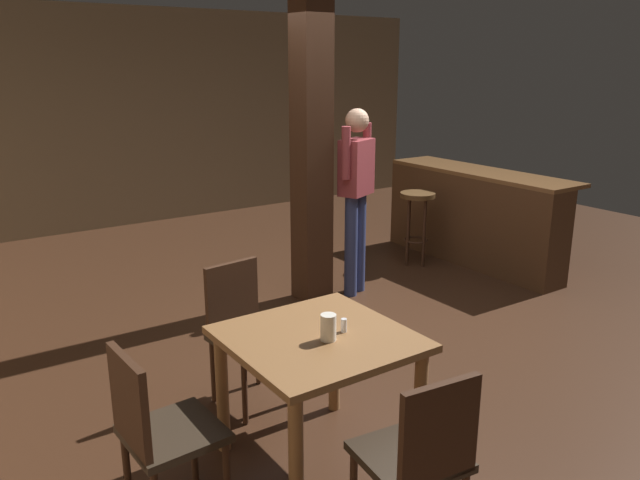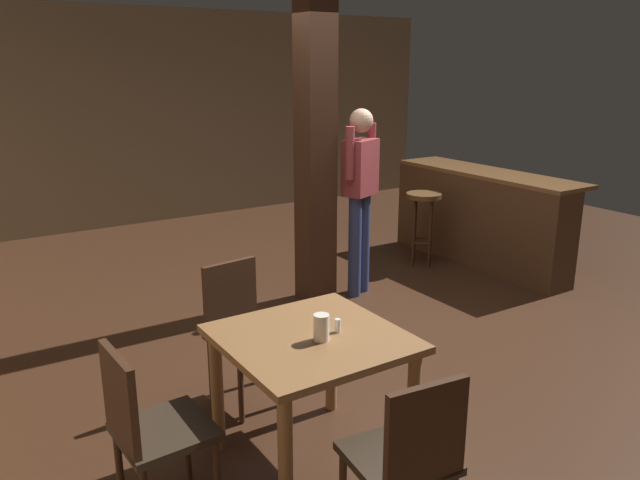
% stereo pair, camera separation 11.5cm
% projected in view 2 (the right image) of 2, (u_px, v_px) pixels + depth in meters
% --- Properties ---
extents(ground_plane, '(10.80, 10.80, 0.00)m').
position_uv_depth(ground_plane, '(384.00, 323.00, 5.24)').
color(ground_plane, '#382114').
extents(wall_back, '(8.00, 0.10, 2.80)m').
position_uv_depth(wall_back, '(181.00, 116.00, 8.49)').
color(wall_back, '#756047').
rests_on(wall_back, ground_plane).
extents(pillar, '(0.28, 0.28, 2.80)m').
position_uv_depth(pillar, '(315.00, 147.00, 5.43)').
color(pillar, '#382114').
rests_on(pillar, ground_plane).
extents(dining_table, '(0.90, 0.90, 0.74)m').
position_uv_depth(dining_table, '(312.00, 358.00, 3.27)').
color(dining_table, brown).
rests_on(dining_table, ground_plane).
extents(chair_north, '(0.47, 0.47, 0.89)m').
position_uv_depth(chair_north, '(241.00, 325.00, 3.94)').
color(chair_north, '#2D2319').
rests_on(chair_north, ground_plane).
extents(chair_south, '(0.47, 0.47, 0.89)m').
position_uv_depth(chair_south, '(408.00, 456.00, 2.63)').
color(chair_south, '#2D2319').
rests_on(chair_south, ground_plane).
extents(chair_west, '(0.44, 0.44, 0.89)m').
position_uv_depth(chair_west, '(148.00, 425.00, 2.86)').
color(chair_west, '#2D2319').
rests_on(chair_west, ground_plane).
extents(napkin_cup, '(0.08, 0.08, 0.14)m').
position_uv_depth(napkin_cup, '(321.00, 327.00, 3.16)').
color(napkin_cup, silver).
rests_on(napkin_cup, dining_table).
extents(salt_shaker, '(0.03, 0.03, 0.07)m').
position_uv_depth(salt_shaker, '(338.00, 326.00, 3.26)').
color(salt_shaker, silver).
rests_on(salt_shaker, dining_table).
extents(standing_person, '(0.46, 0.32, 1.72)m').
position_uv_depth(standing_person, '(360.00, 189.00, 5.65)').
color(standing_person, maroon).
rests_on(standing_person, ground_plane).
extents(bar_counter, '(0.56, 2.21, 1.00)m').
position_uv_depth(bar_counter, '(479.00, 218.00, 6.65)').
color(bar_counter, brown).
rests_on(bar_counter, ground_plane).
extents(bar_stool_near, '(0.37, 0.37, 0.79)m').
position_uv_depth(bar_stool_near, '(423.00, 211.00, 6.59)').
color(bar_stool_near, '#4C3319').
rests_on(bar_stool_near, ground_plane).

